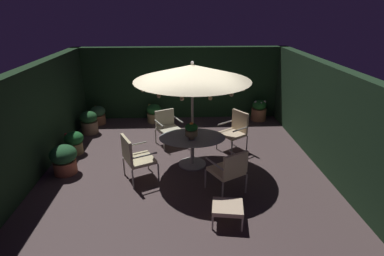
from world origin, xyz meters
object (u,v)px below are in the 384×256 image
potted_plant_right_near (74,142)px  potted_plant_front_corner (259,110)px  patio_chair_east (229,169)px  patio_chair_southeast (235,129)px  patio_dining_table (192,143)px  potted_plant_back_center (64,159)px  patio_chair_northeast (135,156)px  potted_plant_back_right (154,113)px  potted_plant_right_far (98,115)px  centerpiece_planter (191,130)px  potted_plant_left_near (89,122)px  ottoman_footrest (228,208)px  patio_chair_north (167,125)px  patio_umbrella (192,73)px

potted_plant_right_near → potted_plant_front_corner: bearing=22.7°
patio_chair_east → patio_chair_southeast: size_ratio=0.93×
patio_dining_table → potted_plant_back_center: patio_dining_table is taller
potted_plant_right_near → potted_plant_front_corner: potted_plant_front_corner is taller
patio_chair_northeast → potted_plant_back_right: (0.13, 3.62, -0.28)m
potted_plant_right_far → potted_plant_right_near: size_ratio=1.00×
patio_chair_east → potted_plant_back_right: bearing=113.5°
potted_plant_back_center → potted_plant_back_right: bearing=61.1°
patio_dining_table → potted_plant_right_near: bearing=166.3°
centerpiece_planter → patio_chair_east: bearing=-57.2°
potted_plant_right_far → potted_plant_left_near: 0.78m
patio_chair_northeast → ottoman_footrest: (1.79, -1.51, -0.28)m
centerpiece_planter → patio_chair_southeast: 1.55m
centerpiece_planter → patio_chair_east: size_ratio=0.43×
patio_chair_north → ottoman_footrest: patio_chair_north is taller
patio_chair_east → potted_plant_right_near: 4.22m
potted_plant_front_corner → potted_plant_left_near: size_ratio=1.02×
patio_chair_east → ottoman_footrest: patio_chair_east is taller
patio_chair_east → ottoman_footrest: bearing=-100.3°
patio_chair_east → potted_plant_front_corner: patio_chair_east is taller
patio_chair_southeast → potted_plant_back_right: size_ratio=1.74×
centerpiece_planter → ottoman_footrest: centerpiece_planter is taller
centerpiece_planter → potted_plant_right_near: bearing=164.0°
patio_dining_table → patio_chair_east: patio_chair_east is taller
ottoman_footrest → potted_plant_front_corner: potted_plant_front_corner is taller
potted_plant_left_near → potted_plant_right_near: bearing=-90.5°
potted_plant_back_center → potted_plant_front_corner: potted_plant_front_corner is taller
patio_umbrella → potted_plant_left_near: patio_umbrella is taller
patio_chair_north → potted_plant_back_right: bearing=106.4°
patio_dining_table → ottoman_footrest: bearing=-76.3°
patio_umbrella → potted_plant_front_corner: size_ratio=3.69×
potted_plant_right_far → potted_plant_right_near: 2.14m
patio_chair_north → patio_chair_northeast: size_ratio=0.90×
ottoman_footrest → potted_plant_left_near: size_ratio=0.87×
patio_chair_northeast → patio_umbrella: bearing=26.4°
patio_chair_northeast → potted_plant_right_near: size_ratio=1.75×
patio_chair_north → potted_plant_right_near: (-2.40, -0.52, -0.21)m
patio_chair_north → potted_plant_back_center: (-2.31, -1.53, -0.18)m
potted_plant_back_right → potted_plant_back_center: bearing=-118.9°
potted_plant_left_near → patio_chair_north: bearing=-19.5°
ottoman_footrest → potted_plant_left_near: 5.53m
patio_umbrella → potted_plant_back_center: patio_umbrella is taller
patio_chair_southeast → potted_plant_left_near: 4.40m
ottoman_footrest → potted_plant_back_center: size_ratio=0.87×
potted_plant_right_near → potted_plant_right_far: bearing=87.8°
patio_chair_southeast → potted_plant_back_center: patio_chair_southeast is taller
ottoman_footrest → potted_plant_right_near: potted_plant_right_near is taller
patio_chair_east → potted_plant_right_far: patio_chair_east is taller
patio_chair_east → patio_chair_southeast: bearing=76.6°
patio_dining_table → patio_chair_southeast: patio_chair_southeast is taller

